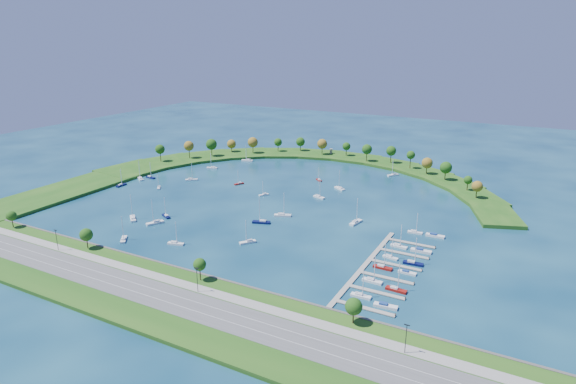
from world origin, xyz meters
The scene contains 40 objects.
ground centered at (0.00, 0.00, 0.00)m, with size 700.00×700.00×0.00m, color #072843.
south_shoreline centered at (0.03, -122.88, 1.00)m, with size 420.00×43.10×11.60m.
breakwater centered at (-46.33, 48.72, 0.99)m, with size 286.74×247.64×2.00m.
breakwater_trees centered at (-22.04, 87.96, 10.69)m, with size 237.32×93.10×14.09m.
harbor_tower centered at (-15.88, 120.31, 4.04)m, with size 2.60×2.60×3.97m.
dock_system centered at (85.30, -61.00, 0.35)m, with size 24.28×82.00×1.60m.
moored_boat_0 centered at (-104.92, -7.34, 0.94)m, with size 8.94×6.97×13.23m.
moored_boat_1 centered at (-35.09, -90.06, 0.91)m, with size 6.92×7.84×12.06m.
moored_boat_2 centered at (-37.91, 15.34, 0.86)m, with size 4.69×6.95×9.99m.
moored_boat_3 centered at (-10.98, 2.72, 0.85)m, with size 4.92×6.51×9.56m.
moored_boat_4 centered at (-67.53, 71.65, 0.95)m, with size 9.47×4.71×13.41m.
moored_boat_5 centered at (-72.06, 7.42, 0.91)m, with size 8.06×6.88×12.26m.
moored_boat_6 centered at (5.92, 48.70, 0.84)m, with size 6.01×5.49×9.37m.
moored_boat_7 centered at (20.02, -64.15, 0.90)m, with size 6.72×7.79×11.88m.
moored_boat_8 centered at (17.31, -24.43, 0.96)m, with size 9.62×6.33×13.80m.
moored_boat_9 centered at (-9.46, -81.87, 0.90)m, with size 8.31×4.39×11.76m.
moored_boat_10 centered at (-78.57, 40.03, 0.90)m, with size 8.38×4.91×11.90m.
moored_boat_11 centered at (12.34, -38.77, 0.97)m, with size 9.90×5.67×14.04m.
moored_boat_12 centered at (26.17, 36.80, 0.93)m, with size 8.67×6.53×12.73m.
moored_boat_13 centered at (-38.86, -55.50, 0.89)m, with size 7.80×5.42×11.27m.
moored_boat_14 centered at (47.48, 84.87, 0.91)m, with size 7.08×7.97×12.29m.
moored_boat_15 centered at (-101.23, -1.41, 0.89)m, with size 8.09×3.17×11.57m.
moored_boat_16 centered at (-51.98, -67.17, 0.97)m, with size 8.95×8.16×13.94m.
moored_boat_17 centered at (-104.95, -24.92, 0.89)m, with size 2.32×7.91×11.59m.
moored_boat_18 centered at (-79.28, -16.99, 0.85)m, with size 5.43×6.29×9.60m.
moored_boat_19 centered at (-37.06, -66.08, 0.95)m, with size 6.48×9.37×13.53m.
moored_boat_20 centered at (21.61, 14.57, 0.91)m, with size 8.46×4.59×11.99m.
moored_boat_21 centered at (56.79, -15.42, 0.97)m, with size 4.34×9.80×13.93m.
docked_boat_0 centered at (85.52, -86.80, 0.90)m, with size 8.01×2.50×11.66m.
docked_boat_1 centered at (95.97, -89.46, 0.66)m, with size 8.99×3.32×1.79m.
docked_boat_2 centered at (85.52, -73.39, 0.91)m, with size 8.38×2.68×12.17m.
docked_boat_3 centered at (96.02, -75.78, 0.91)m, with size 8.46×2.79×12.26m.
docked_boat_4 centered at (85.52, -59.73, 0.91)m, with size 8.32×2.43×12.18m.
docked_boat_5 centered at (95.99, -59.38, 0.57)m, with size 7.62×2.18×1.55m.
docked_boat_6 centered at (85.54, -48.32, 0.87)m, with size 7.34×3.17×10.44m.
docked_boat_7 centered at (96.01, -49.68, 0.93)m, with size 8.84×3.02×12.79m.
docked_boat_8 centered at (85.52, -34.72, 0.90)m, with size 8.14×3.13×11.67m.
docked_boat_9 centered at (95.96, -35.15, 0.71)m, with size 9.55×3.00×1.93m.
docked_boat_10 centered at (87.93, -14.04, 0.87)m, with size 7.49×2.59×10.82m.
docked_boat_11 centered at (97.87, -13.88, 0.68)m, with size 9.15×2.63×1.86m.
Camera 1 is at (138.05, -243.95, 94.66)m, focal length 30.19 mm.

